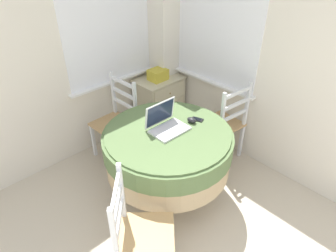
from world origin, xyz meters
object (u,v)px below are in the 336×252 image
Objects in this scene: round_dining_table at (167,148)px; dining_chair_near_back_window at (117,121)px; laptop at (166,124)px; cell_phone at (197,119)px; computer_mouse at (191,120)px; storage_box at (158,75)px; corner_cabinet at (159,103)px; dining_chair_camera_near at (139,235)px; dining_chair_near_right_window at (223,124)px.

dining_chair_near_back_window reaches higher than round_dining_table.
laptop is at bearing -90.43° from dining_chair_near_back_window.
cell_phone is (0.32, -0.09, -0.05)m from laptop.
computer_mouse is 1.12m from storage_box.
corner_cabinet is at bearing 66.63° from cell_phone.
dining_chair_near_back_window is 1.00× the size of dining_chair_camera_near.
dining_chair_near_right_window is (0.86, 0.00, -0.13)m from round_dining_table.
laptop is 3.54× the size of computer_mouse.
cell_phone is at bearing -71.24° from dining_chair_near_back_window.
round_dining_table is 5.52× the size of storage_box.
dining_chair_camera_near is at bearing -145.30° from laptop.
cell_phone is 1.01m from dining_chair_near_back_window.
laptop is 0.33m from cell_phone.
storage_box is at bearing 67.80° from cell_phone.
storage_box is at bearing 51.61° from laptop.
dining_chair_near_back_window is at bearing 108.76° from cell_phone.
storage_box is at bearing 8.06° from dining_chair_near_back_window.
round_dining_table is 12.45× the size of computer_mouse.
dining_chair_camera_near reaches higher than round_dining_table.
storage_box is (-0.10, 0.97, 0.32)m from dining_chair_near_right_window.
round_dining_table is at bearing -128.57° from corner_cabinet.
laptop reaches higher than computer_mouse.
dining_chair_near_back_window is 1.54m from dining_chair_camera_near.
round_dining_table is 0.23m from laptop.
dining_chair_camera_near reaches higher than storage_box.
dining_chair_camera_near is (-0.76, -1.34, 0.00)m from dining_chair_near_back_window.
laptop reaches higher than dining_chair_near_right_window.
dining_chair_near_right_window is at bearing -83.91° from storage_box.
cell_phone is 1.20m from dining_chair_camera_near.
round_dining_table is 1.23× the size of dining_chair_near_right_window.
dining_chair_near_right_window is at bearing 16.75° from dining_chair_camera_near.
round_dining_table is 0.34m from computer_mouse.
laptop is at bearing 160.18° from computer_mouse.
cell_phone is at bearing -112.20° from storage_box.
cell_phone is 0.13× the size of dining_chair_near_back_window.
dining_chair_near_right_window is at bearing -85.97° from corner_cabinet.
laptop is 1.57× the size of storage_box.
cell_phone reaches higher than round_dining_table.
laptop is 0.99m from dining_chair_camera_near.
round_dining_table is 3.52× the size of laptop.
dining_chair_camera_near is (-1.07, -0.43, -0.31)m from cell_phone.
storage_box is at bearing 96.09° from dining_chair_near_right_window.
laptop is 0.35× the size of dining_chair_near_back_window.
dining_chair_near_right_window is at bearing 4.03° from computer_mouse.
cell_phone is 0.58× the size of storage_box.
round_dining_table is at bearing 172.22° from cell_phone.
computer_mouse is at bearing 23.61° from dining_chair_camera_near.
storage_box is (0.73, 0.92, -0.04)m from laptop.
computer_mouse is at bearing 175.30° from cell_phone.
storage_box is (-0.03, -0.02, 0.42)m from corner_cabinet.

